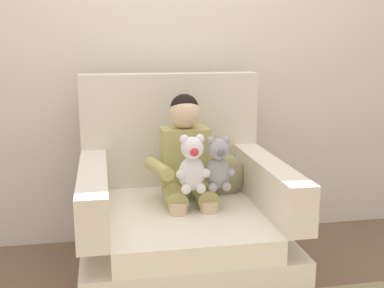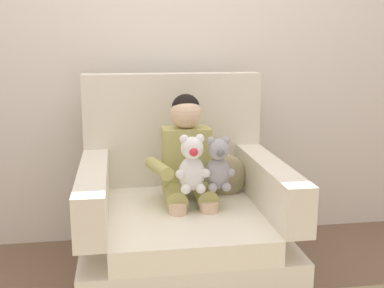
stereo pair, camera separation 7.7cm
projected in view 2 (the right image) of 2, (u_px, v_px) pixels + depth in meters
The scene contains 7 objects.
ground_plane at pixel (183, 282), 2.65m from camera, with size 8.00×8.00×0.00m, color brown.
back_wall at pixel (167, 39), 3.07m from camera, with size 6.00×0.10×2.60m, color silver.
armchair at pixel (181, 221), 2.64m from camera, with size 1.05×1.04×1.11m.
seated_child at pixel (188, 163), 2.61m from camera, with size 0.45×0.39×0.82m.
plush_white at pixel (192, 165), 2.44m from camera, with size 0.18×0.14×0.30m.
plush_grey at pixel (218, 165), 2.47m from camera, with size 0.17×0.13×0.28m.
throw_pillow at pixel (224, 176), 2.77m from camera, with size 0.26×0.12×0.26m, color #998C66.
Camera 2 is at (-0.32, -2.41, 1.30)m, focal length 45.29 mm.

